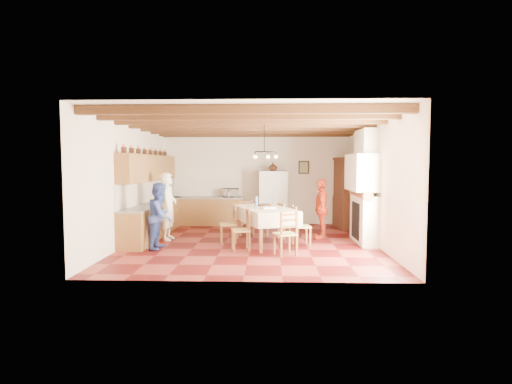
# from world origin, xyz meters

# --- Properties ---
(floor) EXTENTS (6.00, 6.50, 0.02)m
(floor) POSITION_xyz_m (0.00, 0.00, -0.01)
(floor) COLOR #490C0D
(floor) RESTS_ON ground
(ceiling) EXTENTS (6.00, 6.50, 0.02)m
(ceiling) POSITION_xyz_m (0.00, 0.00, 3.01)
(ceiling) COLOR silver
(ceiling) RESTS_ON ground
(wall_back) EXTENTS (6.00, 0.02, 3.00)m
(wall_back) POSITION_xyz_m (0.00, 3.26, 1.50)
(wall_back) COLOR #F2E0C9
(wall_back) RESTS_ON ground
(wall_front) EXTENTS (6.00, 0.02, 3.00)m
(wall_front) POSITION_xyz_m (0.00, -3.26, 1.50)
(wall_front) COLOR #F2E0C9
(wall_front) RESTS_ON ground
(wall_left) EXTENTS (0.02, 6.50, 3.00)m
(wall_left) POSITION_xyz_m (-3.01, 0.00, 1.50)
(wall_left) COLOR #F2E0C9
(wall_left) RESTS_ON ground
(wall_right) EXTENTS (0.02, 6.50, 3.00)m
(wall_right) POSITION_xyz_m (3.01, 0.00, 1.50)
(wall_right) COLOR #F2E0C9
(wall_right) RESTS_ON ground
(ceiling_beams) EXTENTS (6.00, 6.30, 0.16)m
(ceiling_beams) POSITION_xyz_m (0.00, 0.00, 2.91)
(ceiling_beams) COLOR #3D270F
(ceiling_beams) RESTS_ON ground
(lower_cabinets_left) EXTENTS (0.60, 4.30, 0.86)m
(lower_cabinets_left) POSITION_xyz_m (-2.70, 1.05, 0.43)
(lower_cabinets_left) COLOR brown
(lower_cabinets_left) RESTS_ON ground
(lower_cabinets_back) EXTENTS (2.30, 0.60, 0.86)m
(lower_cabinets_back) POSITION_xyz_m (-1.55, 2.95, 0.43)
(lower_cabinets_back) COLOR brown
(lower_cabinets_back) RESTS_ON ground
(countertop_left) EXTENTS (0.62, 4.30, 0.04)m
(countertop_left) POSITION_xyz_m (-2.70, 1.05, 0.88)
(countertop_left) COLOR slate
(countertop_left) RESTS_ON lower_cabinets_left
(countertop_back) EXTENTS (2.34, 0.62, 0.04)m
(countertop_back) POSITION_xyz_m (-1.55, 2.95, 0.88)
(countertop_back) COLOR slate
(countertop_back) RESTS_ON lower_cabinets_back
(backsplash_left) EXTENTS (0.03, 4.30, 0.60)m
(backsplash_left) POSITION_xyz_m (-2.98, 1.05, 1.20)
(backsplash_left) COLOR silver
(backsplash_left) RESTS_ON ground
(backsplash_back) EXTENTS (2.30, 0.03, 0.60)m
(backsplash_back) POSITION_xyz_m (-1.55, 3.23, 1.20)
(backsplash_back) COLOR silver
(backsplash_back) RESTS_ON ground
(upper_cabinets) EXTENTS (0.35, 4.20, 0.70)m
(upper_cabinets) POSITION_xyz_m (-2.83, 1.05, 1.85)
(upper_cabinets) COLOR brown
(upper_cabinets) RESTS_ON ground
(fireplace) EXTENTS (0.56, 1.60, 2.80)m
(fireplace) POSITION_xyz_m (2.72, 0.20, 1.40)
(fireplace) COLOR beige
(fireplace) RESTS_ON ground
(wall_picture) EXTENTS (0.34, 0.03, 0.42)m
(wall_picture) POSITION_xyz_m (1.55, 3.23, 1.85)
(wall_picture) COLOR #322216
(wall_picture) RESTS_ON ground
(refrigerator) EXTENTS (0.89, 0.74, 1.74)m
(refrigerator) POSITION_xyz_m (0.55, 2.72, 0.87)
(refrigerator) COLOR white
(refrigerator) RESTS_ON floor
(hutch) EXTENTS (0.63, 1.23, 2.15)m
(hutch) POSITION_xyz_m (2.75, 2.38, 1.08)
(hutch) COLOR #381E11
(hutch) RESTS_ON floor
(dining_table) EXTENTS (1.73, 2.30, 0.90)m
(dining_table) POSITION_xyz_m (0.31, -0.09, 0.81)
(dining_table) COLOR silver
(dining_table) RESTS_ON floor
(chandelier) EXTENTS (0.47, 0.47, 0.03)m
(chandelier) POSITION_xyz_m (0.31, -0.09, 2.25)
(chandelier) COLOR black
(chandelier) RESTS_ON ground
(chair_left_near) EXTENTS (0.48, 0.49, 0.96)m
(chair_left_near) POSITION_xyz_m (-0.21, -0.82, 0.48)
(chair_left_near) COLOR brown
(chair_left_near) RESTS_ON floor
(chair_left_far) EXTENTS (0.47, 0.49, 0.96)m
(chair_left_far) POSITION_xyz_m (-0.59, 0.06, 0.48)
(chair_left_far) COLOR brown
(chair_left_far) RESTS_ON floor
(chair_right_near) EXTENTS (0.46, 0.48, 0.96)m
(chair_right_near) POSITION_xyz_m (1.21, -0.22, 0.48)
(chair_right_near) COLOR brown
(chair_right_near) RESTS_ON floor
(chair_right_far) EXTENTS (0.53, 0.54, 0.96)m
(chair_right_far) POSITION_xyz_m (0.90, 0.63, 0.48)
(chair_right_far) COLOR brown
(chair_right_far) RESTS_ON floor
(chair_end_near) EXTENTS (0.55, 0.54, 0.96)m
(chair_end_near) POSITION_xyz_m (0.78, -1.29, 0.48)
(chair_end_near) COLOR brown
(chair_end_near) RESTS_ON floor
(chair_end_far) EXTENTS (0.48, 0.47, 0.96)m
(chair_end_far) POSITION_xyz_m (-0.20, 1.18, 0.48)
(chair_end_far) COLOR brown
(chair_end_far) RESTS_ON floor
(person_man) EXTENTS (0.43, 0.64, 1.74)m
(person_man) POSITION_xyz_m (-2.16, 0.36, 0.87)
(person_man) COLOR white
(person_man) RESTS_ON floor
(person_woman_blue) EXTENTS (0.63, 0.78, 1.52)m
(person_woman_blue) POSITION_xyz_m (-2.08, -0.70, 0.76)
(person_woman_blue) COLOR #334996
(person_woman_blue) RESTS_ON floor
(person_woman_red) EXTENTS (0.45, 0.94, 1.57)m
(person_woman_red) POSITION_xyz_m (1.80, 0.71, 0.78)
(person_woman_red) COLOR #B02D16
(person_woman_red) RESTS_ON floor
(microwave) EXTENTS (0.52, 0.38, 0.28)m
(microwave) POSITION_xyz_m (-0.79, 2.95, 1.04)
(microwave) COLOR silver
(microwave) RESTS_ON countertop_back
(fridge_vase) EXTENTS (0.28, 0.28, 0.28)m
(fridge_vase) POSITION_xyz_m (0.55, 2.72, 1.88)
(fridge_vase) COLOR #381E11
(fridge_vase) RESTS_ON refrigerator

